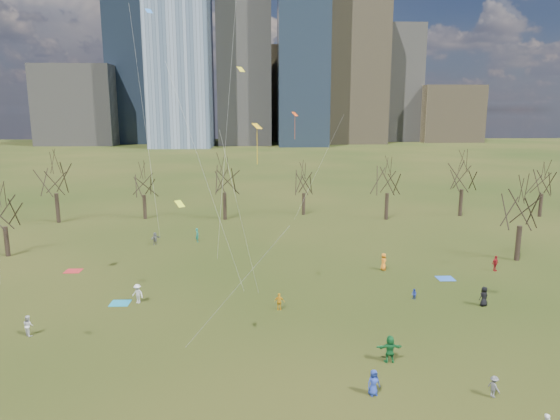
{
  "coord_description": "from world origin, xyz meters",
  "views": [
    {
      "loc": [
        -1.93,
        -32.85,
        16.03
      ],
      "look_at": [
        0.0,
        12.0,
        7.0
      ],
      "focal_mm": 32.0,
      "sensor_mm": 36.0,
      "label": 1
    }
  ],
  "objects_px": {
    "person_0": "(374,383)",
    "person_4": "(279,302)",
    "blanket_teal": "(120,303)",
    "blanket_navy": "(445,278)",
    "blanket_crimson": "(73,271)"
  },
  "relations": [
    {
      "from": "blanket_teal",
      "to": "blanket_crimson",
      "type": "distance_m",
      "value": 11.33
    },
    {
      "from": "blanket_crimson",
      "to": "person_4",
      "type": "xyz_separation_m",
      "value": [
        20.45,
        -10.88,
        0.71
      ]
    },
    {
      "from": "person_0",
      "to": "person_4",
      "type": "height_order",
      "value": "person_0"
    },
    {
      "from": "person_0",
      "to": "blanket_teal",
      "type": "bearing_deg",
      "value": 126.11
    },
    {
      "from": "blanket_navy",
      "to": "person_4",
      "type": "relative_size",
      "value": 1.11
    },
    {
      "from": "blanket_navy",
      "to": "person_0",
      "type": "relative_size",
      "value": 1.04
    },
    {
      "from": "blanket_teal",
      "to": "person_4",
      "type": "relative_size",
      "value": 1.11
    },
    {
      "from": "person_0",
      "to": "person_4",
      "type": "relative_size",
      "value": 1.07
    },
    {
      "from": "person_0",
      "to": "person_4",
      "type": "bearing_deg",
      "value": 95.89
    },
    {
      "from": "blanket_navy",
      "to": "person_4",
      "type": "distance_m",
      "value": 17.84
    },
    {
      "from": "blanket_teal",
      "to": "person_0",
      "type": "xyz_separation_m",
      "value": [
        18.25,
        -14.59,
        0.76
      ]
    },
    {
      "from": "blanket_navy",
      "to": "person_0",
      "type": "height_order",
      "value": "person_0"
    },
    {
      "from": "blanket_navy",
      "to": "blanket_crimson",
      "type": "distance_m",
      "value": 37.04
    },
    {
      "from": "blanket_teal",
      "to": "person_4",
      "type": "distance_m",
      "value": 13.56
    },
    {
      "from": "blanket_crimson",
      "to": "person_0",
      "type": "relative_size",
      "value": 1.04
    }
  ]
}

